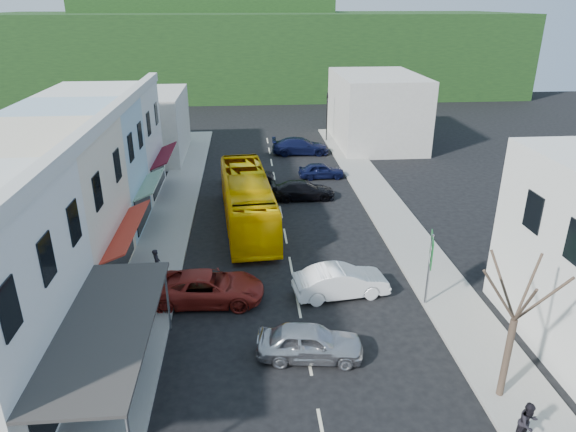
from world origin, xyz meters
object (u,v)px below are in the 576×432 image
object	(u,v)px
bus	(247,202)
car_white	(341,283)
traffic_signal	(327,118)
pedestrian_left	(157,262)
street_tree	(514,320)
car_silver	(310,343)
direction_sign	(429,271)
car_red	(208,289)
pedestrian_right	(528,422)

from	to	relation	value
bus	car_white	world-z (taller)	bus
traffic_signal	pedestrian_left	bearing A→B (deg)	80.78
car_white	street_tree	xyz separation A→B (m)	(4.62, -7.62, 2.72)
car_white	car_silver	bearing A→B (deg)	148.25
pedestrian_left	direction_sign	size ratio (longest dim) A/B	0.45
car_red	car_silver	bearing A→B (deg)	-133.65
car_white	pedestrian_right	size ratio (longest dim) A/B	2.59
traffic_signal	car_silver	bearing A→B (deg)	96.41
pedestrian_right	direction_sign	distance (m)	8.62
car_white	direction_sign	distance (m)	4.29
car_silver	pedestrian_right	size ratio (longest dim) A/B	2.59
car_red	traffic_signal	bearing A→B (deg)	-16.14
bus	traffic_signal	size ratio (longest dim) A/B	2.28
pedestrian_right	pedestrian_left	bearing A→B (deg)	119.36
car_white	pedestrian_right	distance (m)	10.78
car_white	street_tree	distance (m)	9.31
pedestrian_left	direction_sign	distance (m)	13.81
car_red	traffic_signal	xyz separation A→B (m)	(10.53, 30.30, 1.84)
bus	car_red	bearing A→B (deg)	-106.91
car_silver	street_tree	size ratio (longest dim) A/B	0.64
car_white	car_red	bearing A→B (deg)	82.64
car_red	pedestrian_right	world-z (taller)	pedestrian_right
car_silver	car_white	distance (m)	5.16
direction_sign	street_tree	xyz separation A→B (m)	(0.70, -6.34, 1.52)
car_red	direction_sign	distance (m)	10.64
pedestrian_left	pedestrian_right	world-z (taller)	same
car_silver	pedestrian_right	bearing A→B (deg)	-121.07
car_red	direction_sign	world-z (taller)	direction_sign
car_red	direction_sign	bearing A→B (deg)	-93.97
street_tree	traffic_signal	world-z (taller)	street_tree
bus	car_silver	size ratio (longest dim) A/B	2.64
car_red	street_tree	xyz separation A→B (m)	(11.20, -7.62, 2.72)
bus	traffic_signal	distance (m)	22.66
car_silver	pedestrian_left	xyz separation A→B (m)	(-7.22, 7.10, 0.30)
bus	street_tree	xyz separation A→B (m)	(9.15, -16.93, 1.87)
traffic_signal	car_red	bearing A→B (deg)	87.11
pedestrian_left	car_white	bearing A→B (deg)	-115.35
car_silver	direction_sign	xyz separation A→B (m)	(6.06, 3.42, 1.20)
car_white	pedestrian_left	xyz separation A→B (m)	(-9.36, 2.40, 0.30)
pedestrian_right	direction_sign	bearing A→B (deg)	74.20
pedestrian_left	bus	bearing A→B (deg)	-45.90
pedestrian_left	traffic_signal	world-z (taller)	traffic_signal
car_red	pedestrian_left	distance (m)	3.68
pedestrian_right	traffic_signal	size ratio (longest dim) A/B	0.33
car_silver	street_tree	world-z (taller)	street_tree
bus	traffic_signal	xyz separation A→B (m)	(8.48, 21.00, 0.99)
pedestrian_right	direction_sign	xyz separation A→B (m)	(-0.47, 8.56, 0.90)
car_white	pedestrian_right	xyz separation A→B (m)	(4.39, -9.84, 0.30)
bus	traffic_signal	world-z (taller)	traffic_signal
direction_sign	street_tree	world-z (taller)	street_tree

